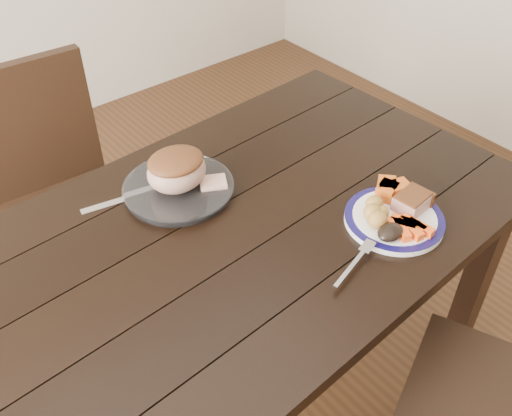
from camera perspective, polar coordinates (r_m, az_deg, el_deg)
ground at (r=2.00m, az=-2.25°, el=-18.38°), size 4.00×4.00×0.00m
dining_table at (r=1.48m, az=-2.90°, el=-5.11°), size 1.64×0.98×0.75m
chair_far at (r=2.02m, az=-19.43°, el=1.93°), size 0.45×0.46×0.93m
dinner_plate at (r=1.48m, az=13.63°, el=-1.15°), size 0.25×0.25×0.02m
plate_rim at (r=1.47m, az=13.68°, el=-0.90°), size 0.25×0.25×0.02m
serving_platter at (r=1.54m, az=-7.73°, el=1.87°), size 0.29×0.29×0.02m
pork_slice at (r=1.49m, az=15.31°, el=0.57°), size 0.09×0.08×0.04m
roasted_potatoes at (r=1.44m, az=11.89°, el=-0.41°), size 0.09×0.09×0.04m
carrot_batons at (r=1.43m, az=15.03°, el=-1.81°), size 0.08×0.11×0.02m
pumpkin_wedges at (r=1.52m, az=13.31°, el=1.86°), size 0.09×0.09×0.04m
dark_mushroom at (r=1.40m, az=13.29°, el=-2.36°), size 0.07×0.05×0.03m
fork at (r=1.34m, az=10.07°, el=-5.14°), size 0.18×0.06×0.00m
roast_joint at (r=1.50m, az=-7.94°, el=3.67°), size 0.16×0.14×0.11m
cut_slice at (r=1.53m, az=-4.31°, el=2.50°), size 0.09×0.08×0.02m
carving_knife at (r=1.56m, az=-9.42°, el=2.14°), size 0.32×0.09×0.01m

